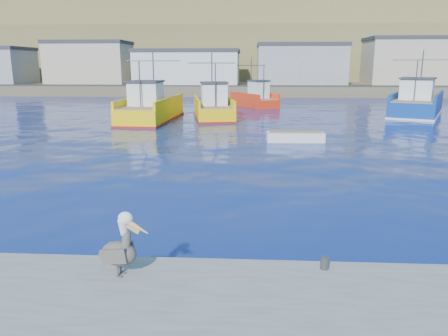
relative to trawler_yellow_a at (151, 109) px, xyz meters
name	(u,v)px	position (x,y,z in m)	size (l,w,h in m)	color
ground	(210,232)	(8.05, -27.48, -1.05)	(260.00, 260.00, 0.00)	navy
dock_bollards	(222,260)	(8.65, -30.88, -0.40)	(36.20, 0.20, 0.30)	#4C4C4C
far_shore	(246,49)	(8.05, 81.72, 7.93)	(200.00, 81.00, 24.00)	brown
trawler_yellow_a	(151,109)	(0.00, 0.00, 0.00)	(5.22, 11.60, 6.53)	yellow
trawler_yellow_b	(213,108)	(5.64, 2.44, -0.08)	(4.99, 10.26, 6.33)	yellow
trawler_blue	(417,104)	(26.65, 6.58, 0.05)	(9.23, 13.04, 6.65)	navy
boat_orange	(255,98)	(9.84, 14.37, -0.05)	(6.23, 8.03, 5.99)	red
skiff_mid	(295,137)	(12.36, -10.67, -0.78)	(3.92, 1.49, 0.84)	silver
pelican	(120,248)	(6.41, -31.47, 0.10)	(1.24, 0.61, 1.52)	#595451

